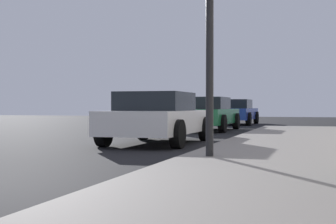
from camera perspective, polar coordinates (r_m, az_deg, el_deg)
sidewalk at (r=4.11m, az=15.27°, el=-11.30°), size 4.00×32.00×0.15m
car_white at (r=12.29m, az=-1.19°, el=-0.64°), size 1.98×4.14×1.27m
car_green at (r=18.98m, az=4.36°, el=-0.18°), size 2.06×4.55×1.27m
car_blue at (r=25.48m, az=7.65°, el=0.03°), size 2.03×4.54×1.27m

